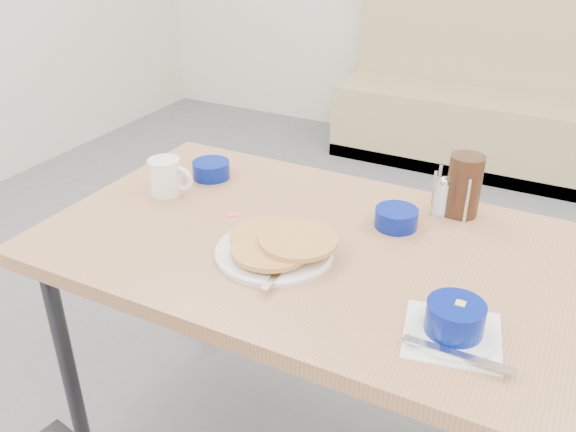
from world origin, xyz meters
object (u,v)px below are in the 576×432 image
at_px(dining_table, 325,265).
at_px(booth_bench, 499,110).
at_px(grits_setting, 454,323).
at_px(amber_tumbler, 464,186).
at_px(pancake_plate, 277,247).
at_px(creamer_bowl, 211,170).
at_px(coffee_mug, 167,176).
at_px(condiment_caddy, 452,200).
at_px(butter_bowl, 396,218).

bearing_deg(dining_table, booth_bench, 90.00).
xyz_separation_m(grits_setting, amber_tumbler, (-0.11, 0.51, 0.05)).
xyz_separation_m(pancake_plate, amber_tumbler, (0.33, 0.40, 0.06)).
bearing_deg(creamer_bowl, dining_table, -22.88).
bearing_deg(pancake_plate, creamer_bowl, 142.61).
bearing_deg(coffee_mug, condiment_caddy, 17.94).
relative_size(creamer_bowl, butter_bowl, 1.01).
distance_m(dining_table, coffee_mug, 0.53).
bearing_deg(coffee_mug, creamer_bowl, 71.87).
height_order(amber_tumbler, condiment_caddy, amber_tumbler).
height_order(butter_bowl, condiment_caddy, condiment_caddy).
distance_m(booth_bench, butter_bowl, 2.41).
relative_size(grits_setting, creamer_bowl, 2.14).
bearing_deg(creamer_bowl, grits_setting, -25.78).
xyz_separation_m(booth_bench, dining_table, (0.00, -2.53, 0.35)).
relative_size(grits_setting, condiment_caddy, 1.90).
distance_m(coffee_mug, grits_setting, 0.91).
relative_size(booth_bench, creamer_bowl, 17.17).
relative_size(grits_setting, butter_bowl, 2.16).
relative_size(booth_bench, dining_table, 1.36).
relative_size(grits_setting, amber_tumbler, 1.43).
bearing_deg(booth_bench, butter_bowl, -87.06).
bearing_deg(dining_table, pancake_plate, -131.25).
distance_m(coffee_mug, amber_tumbler, 0.81).
height_order(pancake_plate, coffee_mug, coffee_mug).
bearing_deg(coffee_mug, amber_tumbler, 18.75).
bearing_deg(condiment_caddy, pancake_plate, -127.27).
bearing_deg(butter_bowl, pancake_plate, -128.49).
relative_size(coffee_mug, grits_setting, 0.56).
relative_size(creamer_bowl, amber_tumbler, 0.67).
distance_m(dining_table, creamer_bowl, 0.51).
relative_size(dining_table, pancake_plate, 4.69).
bearing_deg(butter_bowl, creamer_bowl, 176.77).
distance_m(pancake_plate, condiment_caddy, 0.50).
distance_m(pancake_plate, amber_tumbler, 0.53).
bearing_deg(grits_setting, butter_bowl, 123.13).
bearing_deg(grits_setting, booth_bench, 97.50).
relative_size(dining_table, amber_tumbler, 8.45).
distance_m(dining_table, condiment_caddy, 0.38).
height_order(pancake_plate, condiment_caddy, condiment_caddy).
bearing_deg(amber_tumbler, condiment_caddy, -139.69).
bearing_deg(booth_bench, grits_setting, -82.50).
height_order(coffee_mug, grits_setting, coffee_mug).
bearing_deg(booth_bench, amber_tumbler, -83.56).
xyz_separation_m(pancake_plate, condiment_caddy, (0.31, 0.38, 0.02)).
bearing_deg(amber_tumbler, pancake_plate, -129.71).
distance_m(booth_bench, grits_setting, 2.80).
bearing_deg(grits_setting, dining_table, 150.67).
xyz_separation_m(butter_bowl, condiment_caddy, (0.11, 0.13, 0.02)).
bearing_deg(creamer_bowl, condiment_caddy, 7.62).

